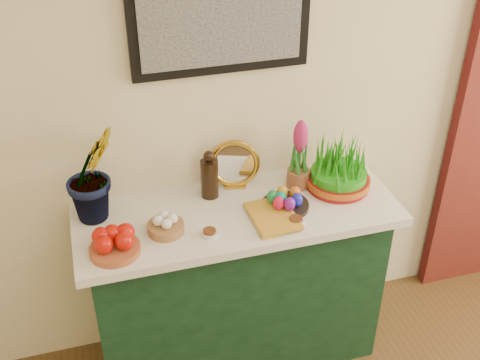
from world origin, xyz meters
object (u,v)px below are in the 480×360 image
object	(u,v)px
sideboard	(237,288)
wheatgrass_sabzeh	(339,168)
book	(252,220)
mirror	(234,164)
hyacinth_green	(90,160)

from	to	relation	value
sideboard	wheatgrass_sabzeh	distance (m)	0.75
book	wheatgrass_sabzeh	world-z (taller)	wheatgrass_sabzeh
mirror	wheatgrass_sabzeh	size ratio (longest dim) A/B	0.81
sideboard	mirror	distance (m)	0.61
sideboard	wheatgrass_sabzeh	xyz separation A→B (m)	(0.49, 0.04, 0.57)
mirror	sideboard	bearing A→B (deg)	-102.66
hyacinth_green	wheatgrass_sabzeh	xyz separation A→B (m)	(1.06, -0.08, -0.17)
mirror	wheatgrass_sabzeh	xyz separation A→B (m)	(0.45, -0.14, -0.01)
hyacinth_green	wheatgrass_sabzeh	world-z (taller)	hyacinth_green
wheatgrass_sabzeh	sideboard	bearing A→B (deg)	-175.81
sideboard	book	bearing A→B (deg)	-73.88
hyacinth_green	mirror	size ratio (longest dim) A/B	2.34
hyacinth_green	sideboard	bearing A→B (deg)	-38.44
hyacinth_green	book	distance (m)	0.70
mirror	book	world-z (taller)	mirror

